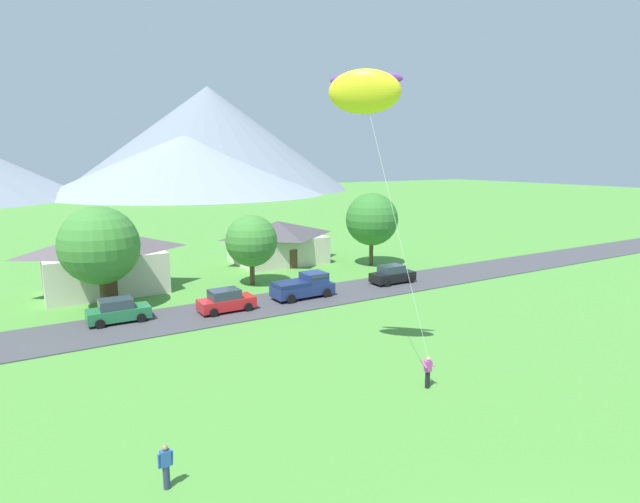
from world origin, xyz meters
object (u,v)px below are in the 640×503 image
at_px(watcher_person, 166,466).
at_px(parked_car_red_west_end, 226,301).
at_px(parked_car_black_mid_east, 392,275).
at_px(pickup_truck_navy_west_side, 304,286).
at_px(tree_near_left, 99,245).
at_px(parked_car_green_east_end, 118,311).
at_px(kite_flyer_with_kite, 365,94).
at_px(house_left_center, 278,241).
at_px(tree_center, 372,219).
at_px(house_leftmost, 104,260).
at_px(tree_left_of_center, 251,241).

bearing_deg(watcher_person, parked_car_red_west_end, 63.79).
height_order(parked_car_black_mid_east, pickup_truck_navy_west_side, pickup_truck_navy_west_side).
bearing_deg(parked_car_red_west_end, tree_near_left, 144.86).
bearing_deg(tree_near_left, parked_car_black_mid_east, -11.81).
relative_size(parked_car_green_east_end, kite_flyer_with_kite, 0.27).
height_order(pickup_truck_navy_west_side, watcher_person, pickup_truck_navy_west_side).
bearing_deg(house_left_center, tree_center, -39.80).
bearing_deg(house_leftmost, watcher_person, -94.55).
bearing_deg(parked_car_red_west_end, tree_left_of_center, 53.15).
relative_size(tree_left_of_center, kite_flyer_with_kite, 0.41).
bearing_deg(tree_center, pickup_truck_navy_west_side, -148.41).
relative_size(house_leftmost, tree_near_left, 1.30).
relative_size(house_leftmost, parked_car_black_mid_east, 2.45).
xyz_separation_m(house_left_center, tree_center, (7.96, -6.64, 2.62)).
xyz_separation_m(house_leftmost, parked_car_green_east_end, (-0.57, -9.41, -1.96)).
xyz_separation_m(parked_car_green_east_end, watcher_person, (-1.79, -20.25, 0.01)).
bearing_deg(parked_car_black_mid_east, parked_car_red_west_end, -178.39).
distance_m(house_leftmost, parked_car_green_east_end, 9.63).
height_order(tree_center, parked_car_black_mid_east, tree_center).
bearing_deg(tree_center, house_leftmost, 174.14).
relative_size(pickup_truck_navy_west_side, kite_flyer_with_kite, 0.33).
bearing_deg(pickup_truck_navy_west_side, tree_near_left, 160.80).
xyz_separation_m(pickup_truck_navy_west_side, kite_flyer_with_kite, (-4.69, -14.73, 13.49)).
relative_size(house_left_center, parked_car_red_west_end, 2.35).
xyz_separation_m(parked_car_black_mid_east, parked_car_green_east_end, (-23.80, 0.99, 0.00)).
bearing_deg(tree_left_of_center, house_left_center, 50.65).
bearing_deg(parked_car_black_mid_east, house_left_center, 108.16).
distance_m(tree_near_left, watcher_person, 24.69).
bearing_deg(parked_car_green_east_end, watcher_person, -95.05).
bearing_deg(parked_car_black_mid_east, tree_center, 66.97).
relative_size(parked_car_black_mid_east, parked_car_green_east_end, 0.99).
bearing_deg(parked_car_black_mid_east, watcher_person, -143.04).
height_order(parked_car_black_mid_east, watcher_person, parked_car_black_mid_east).
distance_m(parked_car_green_east_end, watcher_person, 20.33).
bearing_deg(parked_car_red_west_end, pickup_truck_navy_west_side, 2.99).
bearing_deg(watcher_person, house_left_center, 58.11).
distance_m(parked_car_red_west_end, kite_flyer_with_kite, 19.96).
xyz_separation_m(tree_left_of_center, parked_car_red_west_end, (-5.07, -6.76, -3.22)).
height_order(tree_center, pickup_truck_navy_west_side, tree_center).
xyz_separation_m(tree_near_left, watcher_person, (-1.42, -24.31, -4.11)).
bearing_deg(tree_center, parked_car_black_mid_east, -113.03).
xyz_separation_m(tree_near_left, parked_car_green_east_end, (0.37, -4.06, -4.12)).
relative_size(tree_near_left, parked_car_black_mid_east, 1.89).
bearing_deg(parked_car_green_east_end, pickup_truck_navy_west_side, -4.32).
bearing_deg(parked_car_green_east_end, parked_car_red_west_end, -11.01).
bearing_deg(parked_car_green_east_end, house_leftmost, 86.51).
height_order(house_leftmost, pickup_truck_navy_west_side, house_leftmost).
distance_m(house_left_center, tree_left_of_center, 10.50).
bearing_deg(pickup_truck_navy_west_side, house_leftmost, 142.82).
distance_m(tree_center, parked_car_green_east_end, 28.19).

